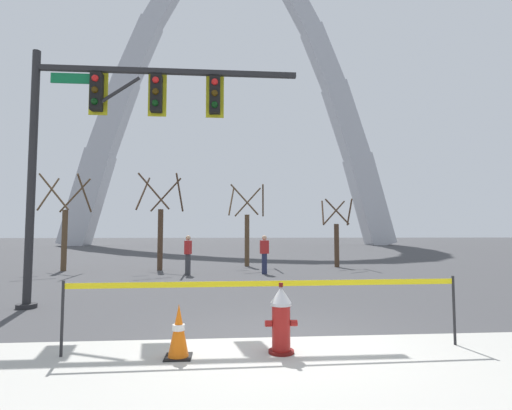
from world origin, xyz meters
The scene contains 12 objects.
ground_plane centered at (0.00, 0.00, 0.00)m, with size 240.00×240.00×0.00m, color #3D3D3F.
fire_hydrant centered at (-0.12, -0.56, 0.47)m, with size 0.46×0.48×0.99m.
caution_tape_barrier centered at (-0.29, -0.44, 0.72)m, with size 5.76×0.15×1.04m.
traffic_cone_by_hydrant centered at (-1.55, -0.67, 0.36)m, with size 0.36×0.36×0.73m.
traffic_signal_gantry centered at (-3.64, 3.15, 4.27)m, with size 6.42×0.44×6.00m.
monument_arch centered at (0.00, 46.57, 19.06)m, with size 44.68×3.32×44.16m.
tree_far_left centered at (-8.09, 11.89, 1.90)m, with size 1.97×1.98×4.27m.
tree_left_mid centered at (-3.88, 11.92, 1.94)m, with size 2.00×2.02×4.35m.
tree_center_left centered at (0.19, 13.66, 1.83)m, with size 1.90×1.91×4.11m.
tree_center_right centered at (4.60, 12.84, 1.49)m, with size 1.56×1.57×3.36m.
pedestrian_walking_left centered at (-2.41, 9.75, 0.82)m, with size 0.28×0.38×1.59m.
pedestrian_standing_center centered at (0.70, 9.88, 0.82)m, with size 0.37×0.26×1.59m.
Camera 1 is at (-0.92, -6.13, 1.71)m, focal length 27.25 mm.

